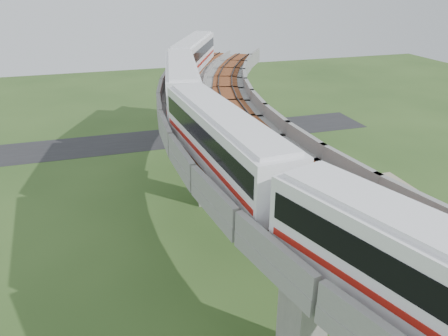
{
  "coord_description": "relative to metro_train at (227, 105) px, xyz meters",
  "views": [
    {
      "loc": [
        -9.02,
        -27.5,
        21.17
      ],
      "look_at": [
        -0.04,
        1.79,
        7.5
      ],
      "focal_mm": 35.0,
      "sensor_mm": 36.0,
      "label": 1
    }
  ],
  "objects": [
    {
      "name": "asphalt_road",
      "position": [
        -0.39,
        27.66,
        -12.29
      ],
      "size": [
        60.0,
        8.0,
        0.03
      ],
      "primitive_type": "cube",
      "color": "#232326",
      "rests_on": "ground"
    },
    {
      "name": "dirt_lot",
      "position": [
        13.61,
        -4.34,
        -12.29
      ],
      "size": [
        18.0,
        26.0,
        0.04
      ],
      "primitive_type": "cube",
      "color": "gray",
      "rests_on": "ground"
    },
    {
      "name": "ground",
      "position": [
        -0.39,
        -2.34,
        -12.31
      ],
      "size": [
        160.0,
        160.0,
        0.0
      ],
      "primitive_type": "plane",
      "color": "#2D4A1D",
      "rests_on": "ground"
    },
    {
      "name": "tree_1",
      "position": [
        8.64,
        11.76,
        -10.67
      ],
      "size": [
        1.82,
        1.82,
        2.42
      ],
      "color": "#382314",
      "rests_on": "ground"
    },
    {
      "name": "tree_0",
      "position": [
        11.41,
        21.37,
        -10.03
      ],
      "size": [
        2.52,
        2.52,
        3.35
      ],
      "color": "#382314",
      "rests_on": "ground"
    },
    {
      "name": "car_white",
      "position": [
        14.86,
        -7.76,
        -11.64
      ],
      "size": [
        3.43,
        3.86,
        1.26
      ],
      "primitive_type": "imported",
      "rotation": [
        0.0,
        0.0,
        0.65
      ],
      "color": "white",
      "rests_on": "dirt_lot"
    },
    {
      "name": "car_dark",
      "position": [
        12.16,
        1.24,
        -11.7
      ],
      "size": [
        4.13,
        2.32,
        1.13
      ],
      "primitive_type": "imported",
      "rotation": [
        0.0,
        0.0,
        1.37
      ],
      "color": "black",
      "rests_on": "dirt_lot"
    },
    {
      "name": "tree_2",
      "position": [
        6.87,
        2.61,
        -10.03
      ],
      "size": [
        2.87,
        2.87,
        3.5
      ],
      "color": "#382314",
      "rests_on": "ground"
    },
    {
      "name": "car_red",
      "position": [
        14.68,
        -7.88,
        -11.61
      ],
      "size": [
        4.23,
        2.31,
        1.32
      ],
      "primitive_type": "imported",
      "rotation": [
        0.0,
        0.0,
        -1.33
      ],
      "color": "#B43110",
      "rests_on": "dirt_lot"
    },
    {
      "name": "fence",
      "position": [
        9.36,
        -2.34,
        -11.56
      ],
      "size": [
        3.87,
        38.73,
        1.5
      ],
      "color": "#2D382D",
      "rests_on": "ground"
    },
    {
      "name": "metro_train",
      "position": [
        0.0,
        0.0,
        0.0
      ],
      "size": [
        11.71,
        61.29,
        3.64
      ],
      "color": "white",
      "rests_on": "ground"
    },
    {
      "name": "tree_3",
      "position": [
        6.28,
        -9.72,
        -10.04
      ],
      "size": [
        2.56,
        2.56,
        3.36
      ],
      "color": "#382314",
      "rests_on": "ground"
    },
    {
      "name": "viaduct",
      "position": [
        3.45,
        -2.34,
        -3.26
      ],
      "size": [
        19.58,
        73.98,
        11.4
      ],
      "color": "#99968E",
      "rests_on": "ground"
    }
  ]
}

